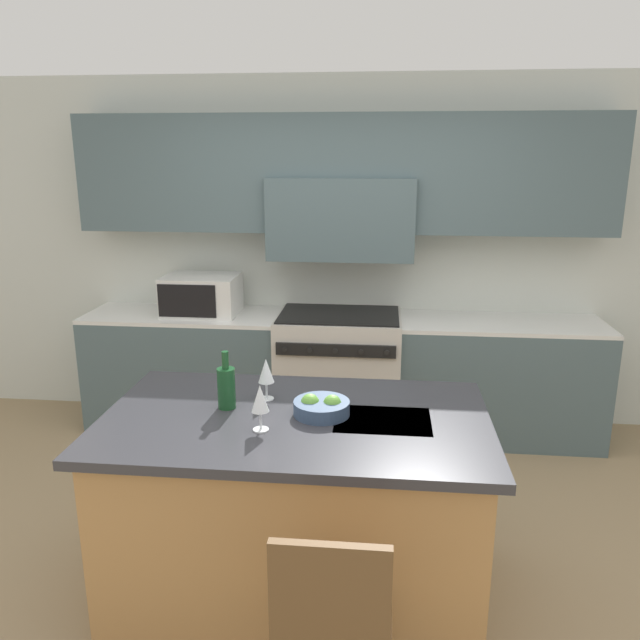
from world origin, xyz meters
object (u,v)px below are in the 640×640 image
at_px(wine_glass_near, 260,400).
at_px(fruit_bowl, 321,407).
at_px(range_stove, 339,373).
at_px(wine_bottle, 226,387).
at_px(microwave, 202,295).
at_px(wine_glass_far, 266,372).
at_px(island_chair, 332,626).

distance_m(wine_glass_near, fruit_bowl, 0.34).
height_order(range_stove, wine_bottle, wine_bottle).
xyz_separation_m(microwave, wine_glass_far, (0.83, -1.72, 0.02)).
xyz_separation_m(wine_glass_far, fruit_bowl, (0.29, -0.16, -0.11)).
bearing_deg(fruit_bowl, wine_glass_near, -141.37).
xyz_separation_m(wine_bottle, fruit_bowl, (0.46, -0.03, -0.07)).
relative_size(island_chair, wine_bottle, 3.29).
height_order(wine_bottle, wine_glass_far, wine_bottle).
height_order(island_chair, fruit_bowl, fruit_bowl).
bearing_deg(range_stove, microwave, 179.00).
distance_m(wine_glass_near, wine_glass_far, 0.36).
relative_size(wine_glass_near, fruit_bowl, 0.80).
xyz_separation_m(microwave, wine_bottle, (0.66, -1.85, -0.02)).
height_order(range_stove, wine_glass_near, wine_glass_near).
relative_size(island_chair, fruit_bowl, 3.54).
bearing_deg(wine_bottle, microwave, 109.72).
distance_m(range_stove, microwave, 1.22).
bearing_deg(wine_glass_far, wine_glass_near, -83.50).
xyz_separation_m(wine_bottle, wine_glass_near, (0.21, -0.23, 0.04)).
xyz_separation_m(range_stove, wine_glass_far, (-0.24, -1.70, 0.61)).
bearing_deg(wine_glass_far, wine_bottle, -144.13).
bearing_deg(microwave, wine_glass_far, -64.23).
bearing_deg(fruit_bowl, range_stove, 91.65).
bearing_deg(wine_bottle, wine_glass_far, 35.87).
height_order(microwave, wine_glass_far, microwave).
bearing_deg(range_stove, wine_glass_near, -95.42).
relative_size(microwave, fruit_bowl, 2.13).
bearing_deg(wine_bottle, range_stove, 77.47).
distance_m(microwave, wine_glass_near, 2.25).
distance_m(wine_glass_far, fruit_bowl, 0.35).
distance_m(microwave, fruit_bowl, 2.19).
bearing_deg(range_stove, island_chair, -86.23).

